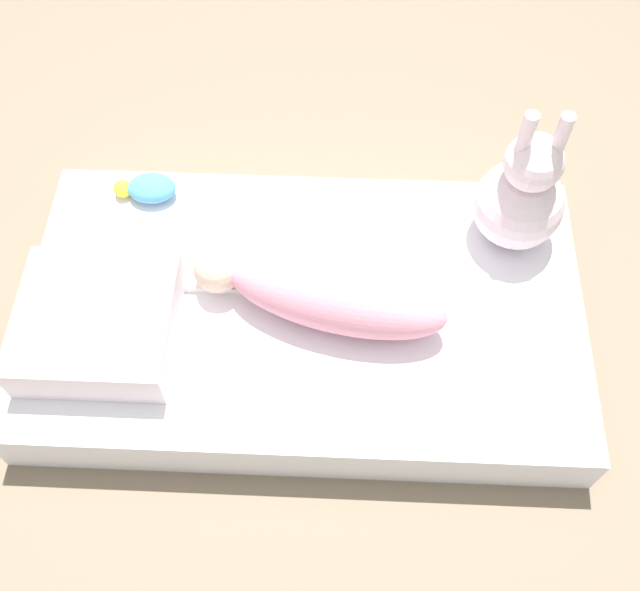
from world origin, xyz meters
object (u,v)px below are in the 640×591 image
at_px(swaddled_baby, 326,292).
at_px(bunny_plush, 521,196).
at_px(turtle_plush, 148,188).
at_px(pillow, 97,323).

bearing_deg(swaddled_baby, bunny_plush, -138.94).
bearing_deg(bunny_plush, turtle_plush, -4.87).
relative_size(bunny_plush, turtle_plush, 2.52).
bearing_deg(swaddled_baby, pillow, 22.63).
relative_size(swaddled_baby, turtle_plush, 3.77).
distance_m(bunny_plush, turtle_plush, 0.94).
xyz_separation_m(pillow, turtle_plush, (-0.04, -0.42, -0.03)).
xyz_separation_m(swaddled_baby, pillow, (0.52, 0.09, -0.02)).
relative_size(pillow, bunny_plush, 0.85).
height_order(swaddled_baby, pillow, swaddled_baby).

